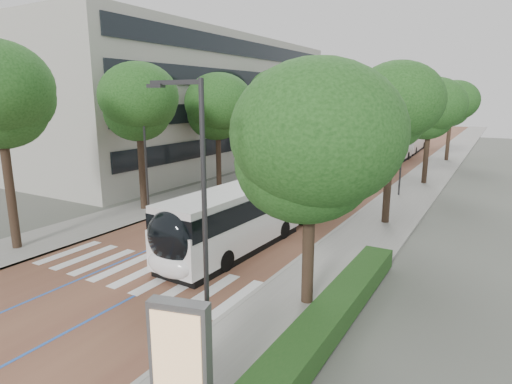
{
  "coord_description": "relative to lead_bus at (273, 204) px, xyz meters",
  "views": [
    {
      "loc": [
        13.48,
        -11.79,
        7.68
      ],
      "look_at": [
        1.72,
        8.49,
        2.4
      ],
      "focal_mm": 30.0,
      "sensor_mm": 36.0,
      "label": 1
    }
  ],
  "objects": [
    {
      "name": "ad_panel",
      "position": [
        5.09,
        -14.18,
        0.07
      ],
      "size": [
        1.5,
        0.75,
        3.02
      ],
      "rotation": [
        0.0,
        0.0,
        0.26
      ],
      "color": "#59595B",
      "rests_on": "sidewalk_right"
    },
    {
      "name": "bus_queued_2",
      "position": [
        -0.3,
        42.2,
        -0.0
      ],
      "size": [
        2.87,
        12.46,
        3.2
      ],
      "rotation": [
        0.0,
        0.0,
        0.03
      ],
      "color": "white",
      "rests_on": "ground"
    },
    {
      "name": "kerb_left",
      "position": [
        -8.02,
        30.82,
        -1.57
      ],
      "size": [
        0.2,
        140.0,
        0.14
      ],
      "primitive_type": "cube",
      "color": "gray",
      "rests_on": "ground"
    },
    {
      "name": "hedge",
      "position": [
        6.68,
        -9.18,
        -1.11
      ],
      "size": [
        1.2,
        14.0,
        0.8
      ],
      "primitive_type": "cube",
      "color": "#194317",
      "rests_on": "sidewalk_right"
    },
    {
      "name": "road",
      "position": [
        -2.42,
        30.82,
        -1.62
      ],
      "size": [
        11.0,
        140.0,
        0.02
      ],
      "primitive_type": "cube",
      "color": "brown",
      "rests_on": "ground"
    },
    {
      "name": "streetlight_far",
      "position": [
        4.2,
        12.82,
        3.19
      ],
      "size": [
        1.82,
        0.2,
        8.0
      ],
      "color": "#2E2F31",
      "rests_on": "sidewalk_right"
    },
    {
      "name": "lamp_post_left",
      "position": [
        -8.52,
        -1.18,
        2.49
      ],
      "size": [
        0.14,
        0.14,
        8.0
      ],
      "primitive_type": "cylinder",
      "color": "#2E2F31",
      "rests_on": "sidewalk_left"
    },
    {
      "name": "streetlight_near",
      "position": [
        4.2,
        -12.18,
        3.19
      ],
      "size": [
        1.82,
        0.2,
        8.0
      ],
      "color": "#2E2F31",
      "rests_on": "sidewalk_right"
    },
    {
      "name": "kerb_right",
      "position": [
        3.18,
        30.82,
        -1.57
      ],
      "size": [
        0.2,
        140.0,
        0.14
      ],
      "primitive_type": "cube",
      "color": "gray",
      "rests_on": "ground"
    },
    {
      "name": "office_building",
      "position": [
        -21.89,
        18.82,
        5.37
      ],
      "size": [
        18.11,
        40.0,
        14.0
      ],
      "color": "#B6B5A9",
      "rests_on": "ground"
    },
    {
      "name": "ground",
      "position": [
        -2.42,
        -9.18,
        -1.63
      ],
      "size": [
        160.0,
        160.0,
        0.0
      ],
      "primitive_type": "plane",
      "color": "#51544C",
      "rests_on": "ground"
    },
    {
      "name": "lead_bus",
      "position": [
        0.0,
        0.0,
        0.0
      ],
      "size": [
        3.26,
        18.48,
        3.2
      ],
      "rotation": [
        0.0,
        0.0,
        -0.04
      ],
      "color": "black",
      "rests_on": "ground"
    },
    {
      "name": "bus_queued_1",
      "position": [
        -0.19,
        29.3,
        -0.0
      ],
      "size": [
        2.73,
        12.44,
        3.2
      ],
      "rotation": [
        0.0,
        0.0,
        -0.02
      ],
      "color": "white",
      "rests_on": "ground"
    },
    {
      "name": "sidewalk_left",
      "position": [
        -9.92,
        30.82,
        -1.57
      ],
      "size": [
        4.0,
        140.0,
        0.12
      ],
      "primitive_type": "cube",
      "color": "gray",
      "rests_on": "ground"
    },
    {
      "name": "trees_left",
      "position": [
        -9.92,
        19.23,
        5.29
      ],
      "size": [
        6.41,
        60.78,
        9.77
      ],
      "color": "black",
      "rests_on": "ground"
    },
    {
      "name": "lane_line_left",
      "position": [
        -4.02,
        30.82,
        -1.6
      ],
      "size": [
        0.12,
        126.0,
        0.01
      ],
      "primitive_type": "cube",
      "color": "#2455B5",
      "rests_on": "road"
    },
    {
      "name": "lane_line_right",
      "position": [
        -0.82,
        30.82,
        -1.6
      ],
      "size": [
        0.12,
        126.0,
        0.01
      ],
      "primitive_type": "cube",
      "color": "#2455B5",
      "rests_on": "road"
    },
    {
      "name": "zebra_crossing",
      "position": [
        -2.22,
        -8.18,
        -1.6
      ],
      "size": [
        10.55,
        3.6,
        0.01
      ],
      "color": "silver",
      "rests_on": "ground"
    },
    {
      "name": "trees_right",
      "position": [
        5.28,
        11.64,
        4.7
      ],
      "size": [
        5.99,
        47.75,
        9.07
      ],
      "color": "black",
      "rests_on": "ground"
    },
    {
      "name": "bus_queued_0",
      "position": [
        -0.55,
        16.58,
        -0.0
      ],
      "size": [
        2.61,
        12.41,
        3.2
      ],
      "rotation": [
        0.0,
        0.0,
        -0.01
      ],
      "color": "white",
      "rests_on": "ground"
    },
    {
      "name": "sidewalk_right",
      "position": [
        5.08,
        30.82,
        -1.57
      ],
      "size": [
        4.0,
        140.0,
        0.12
      ],
      "primitive_type": "cube",
      "color": "gray",
      "rests_on": "ground"
    }
  ]
}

